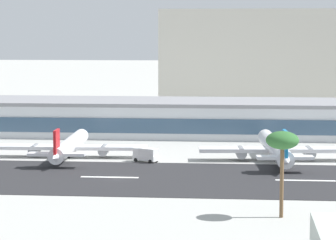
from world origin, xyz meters
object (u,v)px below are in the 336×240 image
Objects in this scene: distant_hotel_block at (284,58)px; airliner_blue_tail_gate_1 at (275,149)px; terminal_building at (175,117)px; airliner_red_tail_gate_0 at (69,146)px; service_box_truck_2 at (146,154)px; palm_tree_1 at (282,142)px.

airliner_blue_tail_gate_1 is at bearing -93.66° from distant_hotel_block.
terminal_building is 50.70m from airliner_red_tail_gate_0.
airliner_blue_tail_gate_1 is at bearing -141.82° from service_box_truck_2.
terminal_building is at bearing -110.79° from distant_hotel_block.
airliner_blue_tail_gate_1 is at bearing -59.57° from terminal_building.
distant_hotel_block is at bearing -74.51° from service_box_truck_2.
airliner_blue_tail_gate_1 is (-9.10, -142.09, -16.46)m from distant_hotel_block.
terminal_building is at bearing 104.02° from palm_tree_1.
airliner_blue_tail_gate_1 reaches higher than airliner_red_tail_gate_0.
airliner_red_tail_gate_0 reaches higher than service_box_truck_2.
distant_hotel_block reaches higher than terminal_building.
service_box_truck_2 is at bearing -92.78° from terminal_building.
distant_hotel_block is (36.34, 95.72, 14.33)m from terminal_building.
terminal_building reaches higher than service_box_truck_2.
palm_tree_1 is (47.40, -57.82, 9.48)m from airliner_red_tail_gate_0.
distant_hotel_block is 2.40× the size of airliner_red_tail_gate_0.
airliner_blue_tail_gate_1 is 29.99m from service_box_truck_2.
distant_hotel_block reaches higher than airliner_blue_tail_gate_1.
distant_hotel_block is 199.79m from palm_tree_1.
airliner_blue_tail_gate_1 is at bearing 88.64° from palm_tree_1.
terminal_building is 107.09m from palm_tree_1.
airliner_blue_tail_gate_1 is (27.24, -46.37, -2.13)m from terminal_building.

